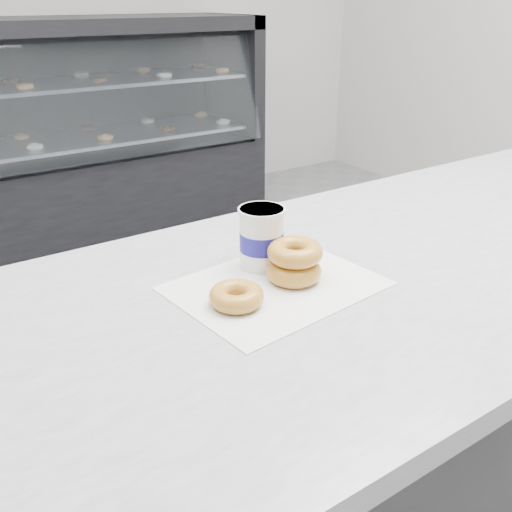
# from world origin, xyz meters

# --- Properties ---
(ground) EXTENTS (5.00, 5.00, 0.00)m
(ground) POSITION_xyz_m (0.00, 0.00, 0.00)
(ground) COLOR gray
(ground) RESTS_ON ground
(counter) EXTENTS (3.06, 0.76, 0.90)m
(counter) POSITION_xyz_m (0.00, -0.60, 0.45)
(counter) COLOR #333335
(counter) RESTS_ON ground
(display_case) EXTENTS (2.40, 0.74, 1.25)m
(display_case) POSITION_xyz_m (0.00, 2.12, 0.49)
(display_case) COLOR black
(display_case) RESTS_ON ground
(wax_paper) EXTENTS (0.36, 0.29, 0.00)m
(wax_paper) POSITION_xyz_m (-0.41, -0.57, 0.90)
(wax_paper) COLOR silver
(wax_paper) RESTS_ON counter
(donut_single) EXTENTS (0.11, 0.11, 0.03)m
(donut_single) POSITION_xyz_m (-0.50, -0.59, 0.92)
(donut_single) COLOR #C38535
(donut_single) RESTS_ON wax_paper
(donut_stack) EXTENTS (0.11, 0.11, 0.07)m
(donut_stack) POSITION_xyz_m (-0.37, -0.57, 0.94)
(donut_stack) COLOR #C38535
(donut_stack) RESTS_ON wax_paper
(coffee_cup) EXTENTS (0.10, 0.10, 0.11)m
(coffee_cup) POSITION_xyz_m (-0.39, -0.49, 0.96)
(coffee_cup) COLOR white
(coffee_cup) RESTS_ON counter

